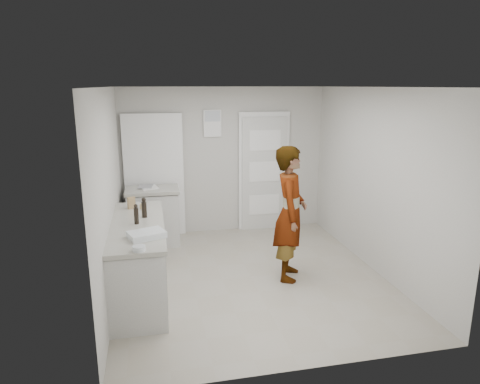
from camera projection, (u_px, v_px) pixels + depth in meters
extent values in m
plane|color=#A09886|center=(250.00, 277.00, 5.80)|extent=(4.00, 4.00, 0.00)
plane|color=#B5B2AA|center=(224.00, 161.00, 7.39)|extent=(3.50, 0.00, 3.50)
plane|color=#B5B2AA|center=(306.00, 241.00, 3.59)|extent=(3.50, 0.00, 3.50)
plane|color=#B5B2AA|center=(110.00, 194.00, 5.14)|extent=(0.00, 4.00, 4.00)
plane|color=#B5B2AA|center=(375.00, 181.00, 5.84)|extent=(0.00, 4.00, 4.00)
plane|color=silver|center=(252.00, 87.00, 5.19)|extent=(4.00, 4.00, 0.00)
cube|color=silver|center=(264.00, 174.00, 7.52)|extent=(0.80, 0.05, 2.00)
cube|color=white|center=(264.00, 172.00, 7.55)|extent=(0.90, 0.04, 2.10)
sphere|color=tan|center=(283.00, 177.00, 7.56)|extent=(0.07, 0.07, 0.07)
cube|color=white|center=(212.00, 123.00, 7.16)|extent=(0.30, 0.02, 0.45)
cube|color=black|center=(154.00, 177.00, 7.18)|extent=(0.90, 0.05, 2.04)
cube|color=white|center=(154.00, 177.00, 7.14)|extent=(0.98, 0.02, 2.10)
cube|color=silver|center=(139.00, 262.00, 5.21)|extent=(0.60, 1.90, 0.86)
cube|color=black|center=(141.00, 291.00, 5.30)|extent=(0.56, 1.86, 0.08)
cube|color=#A4A196|center=(137.00, 225.00, 5.10)|extent=(0.64, 1.96, 0.05)
cube|color=silver|center=(153.00, 218.00, 6.91)|extent=(0.80, 0.55, 0.86)
cube|color=black|center=(155.00, 241.00, 7.01)|extent=(0.75, 0.54, 0.08)
cube|color=#A4A196|center=(152.00, 190.00, 6.80)|extent=(0.84, 0.61, 0.05)
imported|color=silver|center=(290.00, 214.00, 5.59)|extent=(0.63, 0.76, 1.78)
cube|color=#96754B|center=(131.00, 203.00, 5.67)|extent=(0.11, 0.08, 0.16)
cylinder|color=tan|center=(142.00, 206.00, 5.66)|extent=(0.05, 0.05, 0.07)
cylinder|color=black|center=(144.00, 210.00, 5.29)|extent=(0.06, 0.06, 0.20)
sphere|color=black|center=(144.00, 200.00, 5.26)|extent=(0.05, 0.05, 0.05)
cylinder|color=black|center=(136.00, 216.00, 5.04)|extent=(0.05, 0.05, 0.20)
sphere|color=black|center=(136.00, 206.00, 5.01)|extent=(0.05, 0.05, 0.05)
cube|color=silver|center=(146.00, 234.00, 4.61)|extent=(0.44, 0.37, 0.07)
cube|color=white|center=(147.00, 235.00, 4.61)|extent=(0.38, 0.32, 0.05)
cylinder|color=silver|center=(139.00, 248.00, 4.24)|extent=(0.13, 0.13, 0.05)
sphere|color=white|center=(137.00, 249.00, 4.22)|extent=(0.04, 0.04, 0.04)
sphere|color=white|center=(141.00, 248.00, 4.25)|extent=(0.04, 0.04, 0.04)
cube|color=white|center=(149.00, 187.00, 6.85)|extent=(0.32, 0.37, 0.01)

